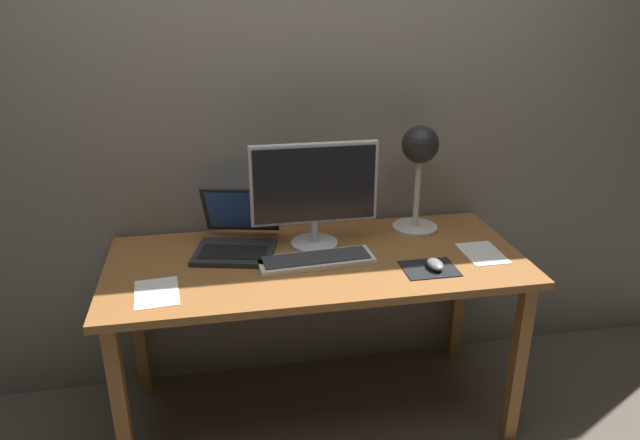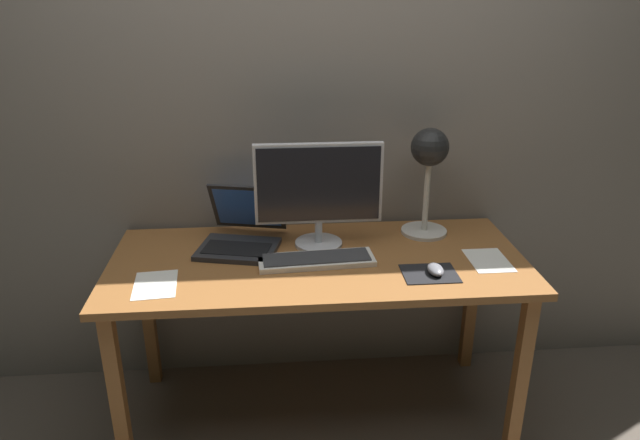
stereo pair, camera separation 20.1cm
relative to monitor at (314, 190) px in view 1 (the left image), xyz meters
The scene contains 11 objects.
ground_plane 0.99m from the monitor, 95.85° to the right, with size 4.80×4.80×0.00m, color brown.
back_wall 0.43m from the monitor, 92.56° to the left, with size 4.80×0.06×2.60m, color gray.
desk 0.34m from the monitor, 95.85° to the right, with size 1.60×0.70×0.74m.
monitor is the anchor object (origin of this frame).
keyboard_main 0.28m from the monitor, 97.64° to the right, with size 0.45×0.17×0.03m.
laptop 0.35m from the monitor, behind, with size 0.37×0.40×0.23m.
desk_lamp 0.47m from the monitor, 10.94° to the left, with size 0.19×0.19×0.45m.
mousepad 0.54m from the monitor, 36.81° to the right, with size 0.20×0.16×0.00m, color black.
mouse 0.54m from the monitor, 35.84° to the right, with size 0.06×0.10×0.03m, color slate.
paper_sheet_near_mouse 0.71m from the monitor, 17.13° to the right, with size 0.15×0.21×0.00m, color white.
paper_sheet_by_keyboard 0.71m from the monitor, 154.45° to the right, with size 0.15×0.21×0.00m, color white.
Camera 1 is at (-0.36, -2.02, 1.73)m, focal length 33.10 mm.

